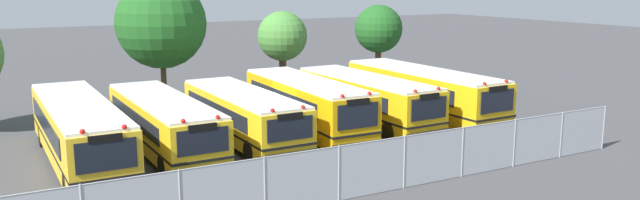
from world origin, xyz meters
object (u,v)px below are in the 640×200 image
Objects in this scene: school_bus_2 at (243,115)px; school_bus_3 at (306,105)px; school_bus_1 at (164,123)px; tree_1 at (161,24)px; school_bus_5 at (423,92)px; tree_3 at (379,30)px; school_bus_0 at (79,130)px; school_bus_4 at (366,99)px; tree_2 at (281,37)px.

school_bus_3 is at bearing -179.47° from school_bus_2.
school_bus_1 is 10.46m from tree_1.
school_bus_5 is 1.94× the size of tree_3.
school_bus_0 is 1.12× the size of school_bus_1.
school_bus_3 is 1.75× the size of tree_3.
school_bus_4 is 1.33× the size of tree_1.
tree_3 is (14.79, 10.73, 2.54)m from school_bus_2.
school_bus_4 is at bearing 179.96° from school_bus_1.
tree_2 is at bearing -107.82° from school_bus_3.
school_bus_4 is at bearing -127.02° from tree_3.
school_bus_3 is 3.54m from school_bus_4.
tree_2 is (6.88, 10.29, 2.44)m from school_bus_2.
tree_3 reaches higher than school_bus_0.
school_bus_4 is at bearing -2.07° from school_bus_5.
school_bus_0 is 17.48m from tree_2.
school_bus_4 is 1.76× the size of tree_3.
tree_1 is 15.89m from tree_3.
tree_1 is (-11.45, 9.41, 3.45)m from school_bus_5.
tree_1 is (-4.32, 9.48, 3.45)m from school_bus_3.
tree_1 is at bearing -51.62° from school_bus_4.
tree_1 is at bearing -106.16° from school_bus_1.
school_bus_0 is 3.43m from school_bus_1.
tree_1 is at bearing -175.68° from tree_3.
school_bus_0 is 10.36m from school_bus_3.
school_bus_1 is 10.47m from school_bus_4.
tree_2 is (-3.54, 10.16, 2.30)m from school_bus_5.
school_bus_3 is (6.94, 0.00, 0.12)m from school_bus_1.
school_bus_1 is 6.94m from school_bus_3.
tree_3 is (7.90, 0.45, 0.10)m from tree_2.
tree_2 is at bearing -176.76° from tree_3.
school_bus_2 is at bearing 178.39° from school_bus_1.
school_bus_5 is (10.43, 0.13, 0.14)m from school_bus_2.
tree_3 is (18.43, 10.68, 2.52)m from school_bus_1.
school_bus_1 is 1.07× the size of school_bus_2.
tree_3 is at bearing -135.59° from school_bus_3.
school_bus_2 is 12.62m from tree_2.
school_bus_3 reaches higher than school_bus_0.
school_bus_1 is at bearing -135.82° from tree_2.
tree_3 is at bearing -113.62° from school_bus_5.
tree_1 reaches higher than school_bus_5.
school_bus_3 is at bearing -137.12° from tree_3.
school_bus_0 is 13.90m from school_bus_4.
school_bus_2 is at bearing -0.11° from school_bus_4.
tree_2 is at bearing -124.31° from school_bus_2.
tree_1 is at bearing -174.60° from tree_2.
school_bus_2 is at bearing -144.03° from tree_3.
school_bus_0 is at bearing -0.62° from school_bus_2.
school_bus_3 reaches higher than school_bus_5.
school_bus_5 is (14.07, 0.07, 0.12)m from school_bus_1.
school_bus_3 is 7.13m from school_bus_5.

